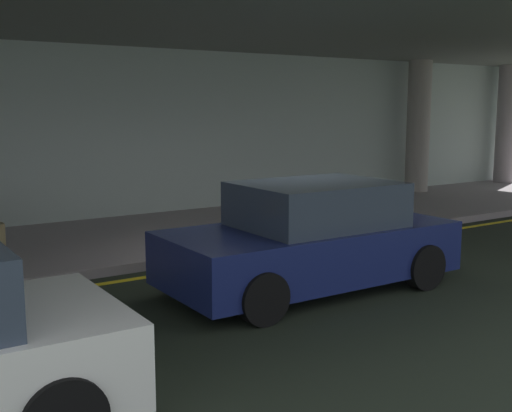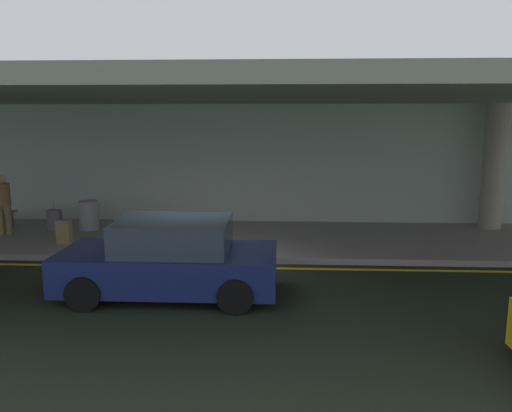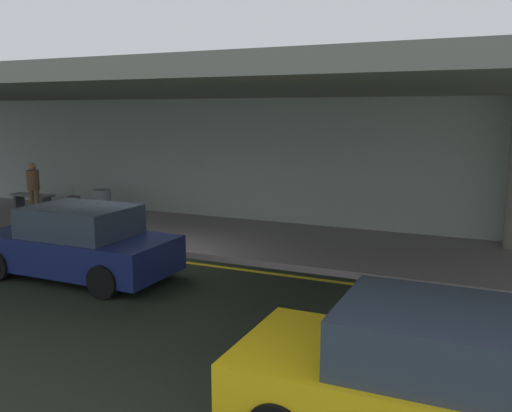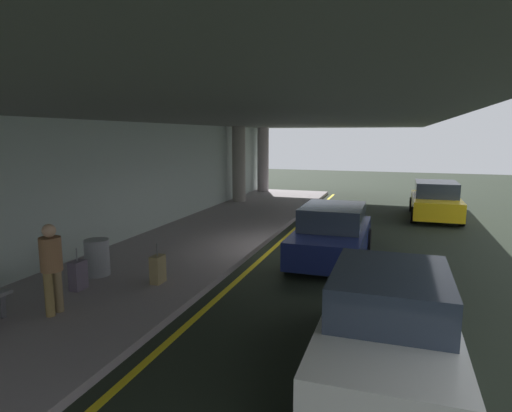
% 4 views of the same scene
% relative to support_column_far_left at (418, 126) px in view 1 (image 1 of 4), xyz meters
% --- Properties ---
extents(ground_plane, '(60.00, 60.00, 0.00)m').
position_rel_support_column_far_left_xyz_m(ground_plane, '(-8.00, -4.63, -1.97)').
color(ground_plane, black).
extents(sidewalk, '(26.00, 4.20, 0.15)m').
position_rel_support_column_far_left_xyz_m(sidewalk, '(-8.00, -1.53, -1.90)').
color(sidewalk, gray).
rests_on(sidewalk, ground).
extents(lane_stripe_yellow, '(26.00, 0.14, 0.01)m').
position_rel_support_column_far_left_xyz_m(lane_stripe_yellow, '(-8.00, -3.97, -1.97)').
color(lane_stripe_yellow, yellow).
rests_on(lane_stripe_yellow, ground).
extents(support_column_far_left, '(0.65, 0.65, 3.65)m').
position_rel_support_column_far_left_xyz_m(support_column_far_left, '(0.00, 0.00, 0.00)').
color(support_column_far_left, gray).
rests_on(support_column_far_left, sidewalk).
extents(support_column_left_mid, '(0.65, 0.65, 3.65)m').
position_rel_support_column_far_left_xyz_m(support_column_left_mid, '(4.00, 0.00, 0.00)').
color(support_column_left_mid, gray).
rests_on(support_column_left_mid, sidewalk).
extents(ceiling_overhang, '(28.00, 13.20, 0.30)m').
position_rel_support_column_far_left_xyz_m(ceiling_overhang, '(-8.00, -2.03, 1.97)').
color(ceiling_overhang, slate).
rests_on(ceiling_overhang, support_column_far_left).
extents(terminal_back_wall, '(26.00, 0.30, 3.80)m').
position_rel_support_column_far_left_xyz_m(terminal_back_wall, '(-8.00, 0.72, -0.07)').
color(terminal_back_wall, '#AAB9B0').
rests_on(terminal_back_wall, ground).
extents(car_navy, '(4.10, 1.92, 1.50)m').
position_rel_support_column_far_left_xyz_m(car_navy, '(-8.34, -5.82, -1.26)').
color(car_navy, navy).
rests_on(car_navy, ground).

